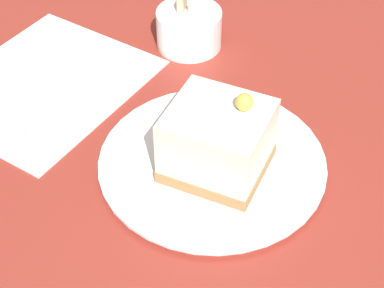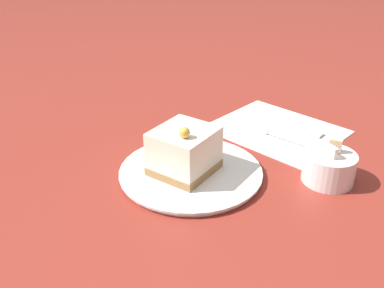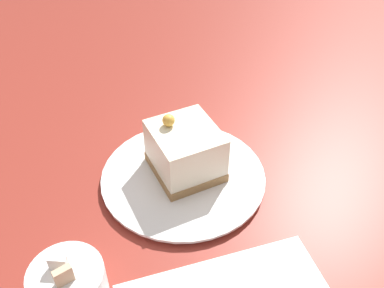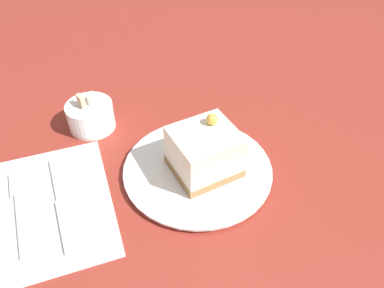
{
  "view_description": "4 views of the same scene",
  "coord_description": "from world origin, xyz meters",
  "px_view_note": "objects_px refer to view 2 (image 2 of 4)",
  "views": [
    {
      "loc": [
        0.21,
        -0.43,
        0.49
      ],
      "look_at": [
        -0.04,
        -0.03,
        0.04
      ],
      "focal_mm": 60.0,
      "sensor_mm": 36.0,
      "label": 1
    },
    {
      "loc": [
        0.42,
        0.41,
        0.39
      ],
      "look_at": [
        -0.04,
        -0.02,
        0.05
      ],
      "focal_mm": 40.0,
      "sensor_mm": 36.0,
      "label": 2
    },
    {
      "loc": [
        -0.46,
        0.12,
        0.45
      ],
      "look_at": [
        -0.01,
        -0.03,
        0.05
      ],
      "focal_mm": 40.0,
      "sensor_mm": 36.0,
      "label": 3
    },
    {
      "loc": [
        -0.18,
        -0.4,
        0.45
      ],
      "look_at": [
        -0.03,
        -0.0,
        0.06
      ],
      "focal_mm": 35.0,
      "sensor_mm": 36.0,
      "label": 4
    }
  ],
  "objects_px": {
    "cake_slice": "(184,151)",
    "knife": "(261,130)",
    "plate": "(191,172)",
    "sugar_bowl": "(329,167)",
    "fork": "(291,126)"
  },
  "relations": [
    {
      "from": "cake_slice",
      "to": "knife",
      "type": "xyz_separation_m",
      "value": [
        -0.23,
        0.0,
        -0.04
      ]
    },
    {
      "from": "plate",
      "to": "sugar_bowl",
      "type": "xyz_separation_m",
      "value": [
        -0.14,
        0.18,
        0.02
      ]
    },
    {
      "from": "knife",
      "to": "plate",
      "type": "bearing_deg",
      "value": -0.87
    },
    {
      "from": "fork",
      "to": "sugar_bowl",
      "type": "xyz_separation_m",
      "value": [
        0.13,
        0.15,
        0.02
      ]
    },
    {
      "from": "fork",
      "to": "knife",
      "type": "height_order",
      "value": "same"
    },
    {
      "from": "plate",
      "to": "sugar_bowl",
      "type": "relative_size",
      "value": 2.85
    },
    {
      "from": "knife",
      "to": "cake_slice",
      "type": "bearing_deg",
      "value": -2.48
    },
    {
      "from": "fork",
      "to": "cake_slice",
      "type": "bearing_deg",
      "value": -9.39
    },
    {
      "from": "fork",
      "to": "sugar_bowl",
      "type": "bearing_deg",
      "value": 45.51
    },
    {
      "from": "fork",
      "to": "knife",
      "type": "relative_size",
      "value": 0.88
    },
    {
      "from": "sugar_bowl",
      "to": "cake_slice",
      "type": "bearing_deg",
      "value": -50.67
    },
    {
      "from": "fork",
      "to": "knife",
      "type": "bearing_deg",
      "value": -32.81
    },
    {
      "from": "fork",
      "to": "plate",
      "type": "bearing_deg",
      "value": -8.36
    },
    {
      "from": "cake_slice",
      "to": "fork",
      "type": "distance_m",
      "value": 0.29
    },
    {
      "from": "plate",
      "to": "sugar_bowl",
      "type": "distance_m",
      "value": 0.23
    }
  ]
}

